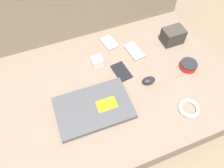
{
  "coord_description": "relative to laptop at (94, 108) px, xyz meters",
  "views": [
    {
      "loc": [
        -0.22,
        -0.55,
        1.02
      ],
      "look_at": [
        0.0,
        0.0,
        0.14
      ],
      "focal_mm": 35.0,
      "sensor_mm": 36.0,
      "label": 1
    }
  ],
  "objects": [
    {
      "name": "phone_silver",
      "position": [
        0.32,
        0.25,
        -0.01
      ],
      "size": [
        0.08,
        0.13,
        0.01
      ],
      "rotation": [
        0.0,
        0.0,
        0.13
      ],
      "color": "#99999E",
      "rests_on": "couch_seat"
    },
    {
      "name": "cable_coil",
      "position": [
        0.4,
        -0.16,
        -0.0
      ],
      "size": [
        0.1,
        0.1,
        0.02
      ],
      "color": "white",
      "rests_on": "couch_seat"
    },
    {
      "name": "computer_mouse",
      "position": [
        0.3,
        0.04,
        0.0
      ],
      "size": [
        0.07,
        0.05,
        0.03
      ],
      "rotation": [
        0.0,
        0.0,
        -0.05
      ],
      "color": "black",
      "rests_on": "couch_seat"
    },
    {
      "name": "ground_plane",
      "position": [
        0.12,
        0.09,
        -0.14
      ],
      "size": [
        8.0,
        8.0,
        0.0
      ],
      "primitive_type": "plane",
      "color": "#7A6651"
    },
    {
      "name": "laptop",
      "position": [
        0.0,
        0.0,
        0.0
      ],
      "size": [
        0.35,
        0.23,
        0.03
      ],
      "rotation": [
        0.0,
        0.0,
        -0.02
      ],
      "color": "#47474C",
      "rests_on": "couch_seat"
    },
    {
      "name": "couch_seat",
      "position": [
        0.12,
        0.09,
        -0.07
      ],
      "size": [
        1.16,
        0.78,
        0.12
      ],
      "color": "#7A6656",
      "rests_on": "ground_plane"
    },
    {
      "name": "couch_backrest",
      "position": [
        0.12,
        0.58,
        0.14
      ],
      "size": [
        1.16,
        0.2,
        0.55
      ],
      "color": "#7F705B",
      "rests_on": "ground_plane"
    },
    {
      "name": "charger_brick",
      "position": [
        0.1,
        0.25,
        0.01
      ],
      "size": [
        0.06,
        0.05,
        0.04
      ],
      "color": "silver",
      "rests_on": "couch_seat"
    },
    {
      "name": "phone_black",
      "position": [
        0.2,
        0.15,
        -0.01
      ],
      "size": [
        0.08,
        0.12,
        0.01
      ],
      "rotation": [
        0.0,
        0.0,
        0.12
      ],
      "color": "black",
      "rests_on": "couch_seat"
    },
    {
      "name": "camera_pouch",
      "position": [
        0.55,
        0.25,
        0.03
      ],
      "size": [
        0.12,
        0.08,
        0.09
      ],
      "color": "#38332D",
      "rests_on": "couch_seat"
    },
    {
      "name": "speaker_puck",
      "position": [
        0.53,
        0.05,
        0.0
      ],
      "size": [
        0.09,
        0.09,
        0.03
      ],
      "color": "red",
      "rests_on": "couch_seat"
    },
    {
      "name": "phone_small",
      "position": [
        0.22,
        0.36,
        -0.01
      ],
      "size": [
        0.09,
        0.12,
        0.01
      ],
      "rotation": [
        0.0,
        0.0,
        0.2
      ],
      "color": "#99999E",
      "rests_on": "couch_seat"
    }
  ]
}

